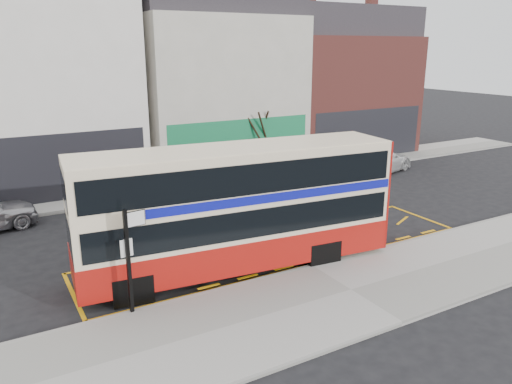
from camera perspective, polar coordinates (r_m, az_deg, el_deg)
ground at (r=16.60m, az=5.62°, el=-8.31°), size 120.00×120.00×0.00m
pavement at (r=14.95m, az=10.79°, el=-11.14°), size 40.00×4.00×0.15m
kerb at (r=16.30m, az=6.39°, el=-8.54°), size 40.00×0.15×0.15m
far_pavement at (r=25.80m, az=-8.54°, el=0.78°), size 50.00×3.00×0.15m
road_markings at (r=17.82m, az=2.65°, el=-6.46°), size 14.00×3.40×0.01m
terrace_left at (r=27.50m, az=-23.14°, el=11.74°), size 8.00×8.01×11.80m
terrace_green_shop at (r=29.96m, az=-5.42°, el=12.73°), size 9.00×8.01×11.30m
terrace_right at (r=34.68m, az=8.60°, el=12.27°), size 9.00×8.01×10.30m
double_decker_bus at (r=15.55m, az=-2.07°, el=-1.69°), size 10.14×3.25×3.98m
bus_stop_post at (r=13.25m, az=-14.23°, el=-6.55°), size 0.71×0.15×2.83m
car_grey at (r=24.90m, az=-5.44°, el=1.67°), size 4.02×1.77×1.28m
car_white at (r=29.07m, az=13.77°, el=3.53°), size 5.25×3.25×1.42m
street_tree_right at (r=27.36m, az=-0.16°, el=8.33°), size 2.12×2.12×4.57m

